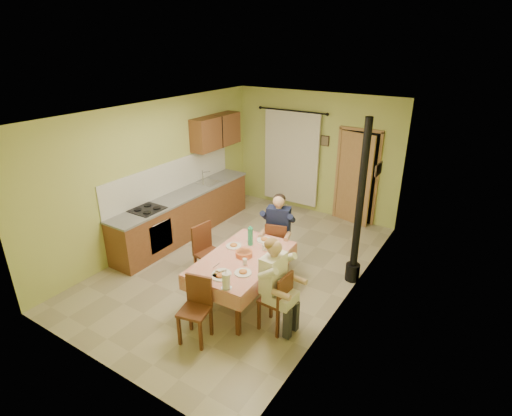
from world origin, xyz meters
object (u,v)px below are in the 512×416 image
Objects in this scene: chair_far at (277,254)px; chair_near at (196,322)px; dining_table at (243,278)px; stove_flue at (357,226)px; man_far at (278,224)px; man_right at (275,275)px; chair_right at (275,311)px; chair_left at (210,263)px.

chair_near is (-0.02, -2.21, -0.00)m from chair_far.
dining_table is 0.64× the size of stove_flue.
man_right is at bearing -77.94° from man_far.
chair_near is at bearing -106.71° from chair_far.
chair_right is 0.33× the size of stove_flue.
man_right is at bearing 90.00° from chair_right.
chair_right is (0.77, -1.42, -0.00)m from chair_far.
chair_right is at bearing -105.58° from stove_flue.
man_right reaches higher than chair_right.
stove_flue is at bearing -12.80° from chair_right.
man_right is (0.77, -1.43, 0.00)m from man_far.
chair_right is 0.67× the size of man_right.
stove_flue is at bearing 46.73° from dining_table.
chair_far is 1.00× the size of chair_near.
man_far is 1.00× the size of man_right.
dining_table is 0.85m from chair_right.
chair_near is 0.67× the size of man_right.
chair_far is 1.72m from man_right.
chair_far is 0.33× the size of stove_flue.
chair_far is 1.62m from chair_right.
chair_far is at bearing 31.40° from chair_right.
chair_right is at bearing -148.44° from chair_near.
chair_right is at bearing 79.53° from chair_left.
stove_flue reaches higher than dining_table.
chair_left is 2.56m from stove_flue.
stove_flue reaches higher than man_far.
dining_table is 1.95× the size of chair_right.
chair_near is at bearing -93.22° from dining_table.
man_far and man_right have the same top height.
chair_right is 2.01m from stove_flue.
dining_table is at bearing 69.87° from man_right.
man_right is (-0.01, 0.00, 0.59)m from chair_right.
chair_far and chair_near have the same top height.
chair_near is (-0.02, -1.11, -0.09)m from dining_table.
stove_flue is (2.09, 1.28, 0.73)m from chair_left.
man_right is (0.79, 0.79, 0.59)m from chair_near.
chair_near reaches higher than chair_right.
man_far reaches higher than chair_right.
man_right is (0.77, -0.32, 0.50)m from dining_table.
dining_table is 1.83× the size of chair_left.
man_far is at bearing 90.00° from chair_far.
man_far is (-0.00, 0.01, 0.59)m from chair_far.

